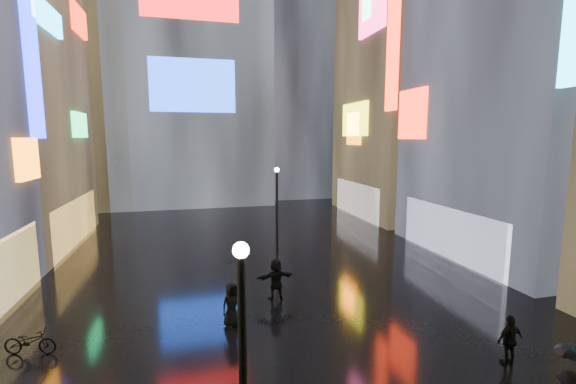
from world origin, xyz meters
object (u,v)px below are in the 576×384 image
object	(u,v)px
lamp_far	(277,203)
pedestrian_3	(510,340)
lamp_near	(243,360)
bicycle	(30,341)

from	to	relation	value
lamp_far	pedestrian_3	xyz separation A→B (m)	(4.20, -14.31, -2.15)
lamp_near	lamp_far	xyz separation A→B (m)	(4.46, 16.84, 0.00)
pedestrian_3	lamp_far	bearing A→B (deg)	-75.86
lamp_near	bicycle	bearing A→B (deg)	131.53
lamp_far	pedestrian_3	distance (m)	15.07
lamp_far	bicycle	world-z (taller)	lamp_far
bicycle	lamp_far	bearing A→B (deg)	-33.18
lamp_far	bicycle	xyz separation A→B (m)	(-10.54, -9.98, -2.50)
pedestrian_3	bicycle	world-z (taller)	pedestrian_3
lamp_near	bicycle	size ratio (longest dim) A/B	3.09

